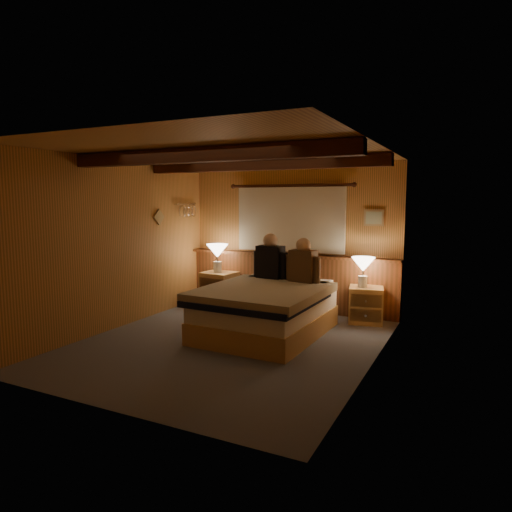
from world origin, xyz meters
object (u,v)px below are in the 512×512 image
Objects in this scene: bed at (266,310)px; nightstand_left at (219,289)px; nightstand_right at (366,305)px; lamp_left at (217,253)px; person_left at (270,260)px; duffel_bag at (218,299)px; lamp_right at (363,266)px; person_right at (303,264)px.

bed is 1.86m from nightstand_left.
nightstand_right is 2.62m from lamp_left.
lamp_left is at bearing -143.49° from nightstand_left.
nightstand_left is 1.03× the size of nightstand_right.
person_left is 1.39× the size of duffel_bag.
lamp_right is 0.90× the size of duffel_bag.
duffel_bag is at bearing 168.45° from person_left.
lamp_right is at bearing 50.02° from bed.
duffel_bag is at bearing -176.67° from lamp_right.
lamp_left is at bearing 179.74° from lamp_right.
lamp_right is at bearing 5.40° from nightstand_left.
person_left is at bearing -12.70° from duffel_bag.
lamp_left is 0.70× the size of person_left.
person_right reaches higher than nightstand_left.
nightstand_left is 0.63m from lamp_left.
duffel_bag is at bearing 144.74° from bed.
nightstand_right is 1.57m from person_left.
lamp_right is (2.49, -0.01, -0.08)m from lamp_left.
person_right is at bearing -141.22° from lamp_right.
nightstand_left is at bearing 142.09° from bed.
nightstand_left is 1.95m from person_right.
lamp_left reaches higher than bed.
bed reaches higher than nightstand_left.
nightstand_left is 2.53m from lamp_right.
nightstand_left reaches higher than nightstand_right.
duffel_bag is (-2.45, -0.18, -0.12)m from nightstand_right.
bed is at bearing -32.09° from duffel_bag.
person_right reaches higher than nightstand_right.
bed is 3.47× the size of nightstand_right.
duffel_bag is (-1.13, 0.36, -0.78)m from person_left.
duffel_bag is (0.09, -0.15, -0.78)m from lamp_left.
nightstand_right is at bearing 47.23° from person_right.
lamp_right reaches higher than nightstand_right.
bed is 0.88m from person_right.
lamp_right is (-0.05, -0.04, 0.58)m from nightstand_right.
person_left is (-1.27, -0.50, 0.08)m from lamp_right.
person_left reaches higher than nightstand_right.
nightstand_left is at bearing 168.47° from nightstand_right.
person_right reaches higher than bed.
lamp_right is (2.47, -0.02, 0.56)m from nightstand_left.
bed is at bearing -33.67° from nightstand_left.
nightstand_right is 1.14× the size of duffel_bag.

